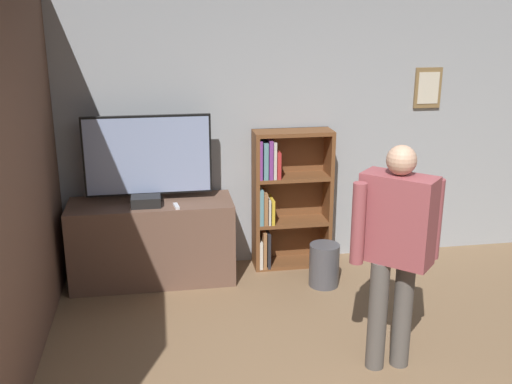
% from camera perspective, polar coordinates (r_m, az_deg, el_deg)
% --- Properties ---
extents(wall_back, '(6.23, 0.09, 2.70)m').
position_cam_1_polar(wall_back, '(5.68, 3.10, 6.49)').
color(wall_back, '#9EA3A8').
rests_on(wall_back, ground_plane).
extents(wall_side_brick, '(0.06, 4.43, 2.70)m').
position_cam_1_polar(wall_side_brick, '(4.24, -21.88, 1.54)').
color(wall_side_brick, brown).
rests_on(wall_side_brick, ground_plane).
extents(tv_ledge, '(1.45, 0.54, 0.75)m').
position_cam_1_polar(tv_ledge, '(5.51, -9.83, -4.68)').
color(tv_ledge, brown).
rests_on(tv_ledge, ground_plane).
extents(television, '(1.11, 0.22, 0.77)m').
position_cam_1_polar(television, '(5.32, -10.25, 3.27)').
color(television, black).
rests_on(television, tv_ledge).
extents(game_console, '(0.25, 0.18, 0.09)m').
position_cam_1_polar(game_console, '(5.27, -10.44, -0.88)').
color(game_console, black).
rests_on(game_console, tv_ledge).
extents(remote_loose, '(0.06, 0.14, 0.02)m').
position_cam_1_polar(remote_loose, '(5.21, -7.60, -1.34)').
color(remote_loose, white).
rests_on(remote_loose, tv_ledge).
extents(bookshelf, '(0.73, 0.28, 1.32)m').
position_cam_1_polar(bookshelf, '(5.66, 2.70, -0.56)').
color(bookshelf, brown).
rests_on(bookshelf, ground_plane).
extents(person, '(0.62, 0.48, 1.58)m').
position_cam_1_polar(person, '(4.05, 13.15, -4.54)').
color(person, '#56514C').
rests_on(person, ground_plane).
extents(waste_bin, '(0.27, 0.27, 0.39)m').
position_cam_1_polar(waste_bin, '(5.43, 6.50, -6.92)').
color(waste_bin, '#4C4C51').
rests_on(waste_bin, ground_plane).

